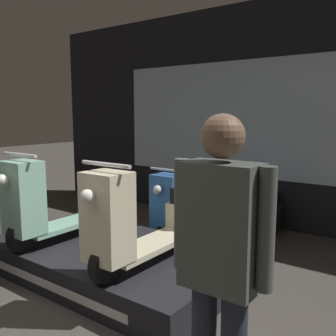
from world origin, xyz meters
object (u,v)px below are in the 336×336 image
object	(u,v)px
scooter_backrow_1	(245,217)
person_right_browsing	(220,257)
scooter_display_right	(150,221)
scooter_display_left	(68,203)
scooter_backrow_0	(190,207)

from	to	relation	value
scooter_backrow_1	person_right_browsing	distance (m)	2.88
scooter_display_right	scooter_display_left	bearing A→B (deg)	180.00
scooter_display_left	scooter_display_right	bearing A→B (deg)	0.00
scooter_backrow_1	person_right_browsing	world-z (taller)	person_right_browsing
scooter_display_left	scooter_backrow_1	xyz separation A→B (m)	(1.32, 1.65, -0.30)
scooter_display_left	scooter_backrow_0	world-z (taller)	scooter_display_left
scooter_display_left	scooter_backrow_1	size ratio (longest dim) A/B	1.00
scooter_display_right	scooter_backrow_1	distance (m)	1.68
scooter_display_right	scooter_backrow_0	distance (m)	1.79
scooter_display_right	person_right_browsing	distance (m)	1.60
scooter_display_right	person_right_browsing	size ratio (longest dim) A/B	0.98
scooter_backrow_0	scooter_backrow_1	distance (m)	0.81
scooter_display_right	scooter_backrow_0	xyz separation A→B (m)	(-0.64, 1.65, -0.30)
scooter_display_left	scooter_backrow_0	bearing A→B (deg)	72.79
scooter_backrow_1	person_right_browsing	bearing A→B (deg)	-68.04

